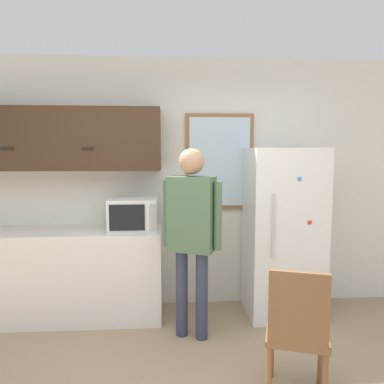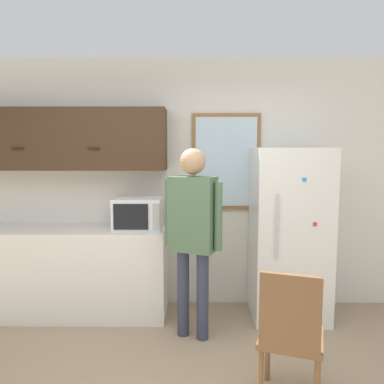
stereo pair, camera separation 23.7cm
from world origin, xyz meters
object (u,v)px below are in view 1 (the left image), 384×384
Objects in this scene: refrigerator at (283,232)px; chair at (297,329)px; microwave at (133,214)px; person at (192,224)px.

refrigerator is 1.83× the size of chair.
microwave is 0.50× the size of chair.
microwave is at bearing -30.65° from chair.
person is at bearing -37.20° from chair.
microwave is at bearing 163.71° from person.
person is at bearing -38.84° from microwave.
microwave is 0.72m from person.
person reaches higher than microwave.
microwave is 0.28× the size of person.
microwave is 0.28× the size of refrigerator.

